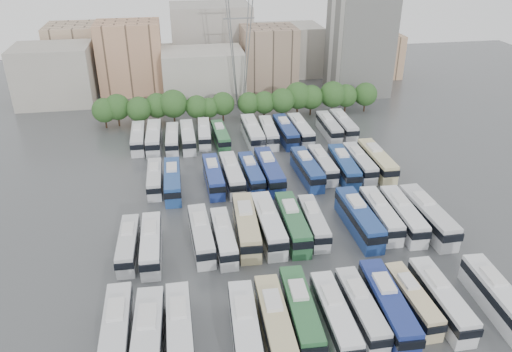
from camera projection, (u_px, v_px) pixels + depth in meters
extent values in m
plane|color=#424447|center=(273.00, 216.00, 76.73)|extent=(220.00, 220.00, 0.00)
cylinder|color=black|center=(106.00, 123.00, 108.77)|extent=(0.36, 0.36, 2.20)
sphere|color=#234C1E|center=(104.00, 110.00, 107.40)|extent=(5.29, 5.29, 5.29)
cylinder|color=black|center=(119.00, 121.00, 109.78)|extent=(0.36, 0.36, 2.37)
sphere|color=#234C1E|center=(117.00, 107.00, 108.31)|extent=(5.70, 5.70, 5.70)
cylinder|color=black|center=(140.00, 122.00, 109.19)|extent=(0.36, 0.36, 2.25)
sphere|color=#234C1E|center=(139.00, 109.00, 107.79)|extent=(5.41, 5.41, 5.41)
cylinder|color=black|center=(158.00, 119.00, 111.15)|extent=(0.36, 0.36, 2.28)
sphere|color=#234C1E|center=(157.00, 105.00, 109.74)|extent=(5.47, 5.47, 5.47)
cylinder|color=black|center=(174.00, 119.00, 110.73)|extent=(0.36, 0.36, 2.57)
sphere|color=#234C1E|center=(173.00, 104.00, 109.13)|extent=(6.18, 6.18, 6.18)
cylinder|color=black|center=(198.00, 119.00, 111.15)|extent=(0.36, 0.36, 2.13)
sphere|color=#234C1E|center=(197.00, 107.00, 109.84)|extent=(5.10, 5.10, 5.10)
cylinder|color=black|center=(209.00, 118.00, 111.86)|extent=(0.36, 0.36, 1.88)
sphere|color=#234C1E|center=(209.00, 108.00, 110.69)|extent=(4.50, 4.50, 4.50)
cylinder|color=black|center=(223.00, 116.00, 112.78)|extent=(0.36, 0.36, 2.18)
sphere|color=#234C1E|center=(223.00, 104.00, 111.43)|extent=(5.23, 5.23, 5.23)
cylinder|color=black|center=(249.00, 115.00, 113.42)|extent=(0.36, 0.36, 2.10)
sphere|color=#234C1E|center=(249.00, 103.00, 112.12)|extent=(5.03, 5.03, 5.03)
cylinder|color=black|center=(264.00, 115.00, 113.80)|extent=(0.36, 0.36, 2.12)
sphere|color=#234C1E|center=(264.00, 102.00, 112.49)|extent=(5.09, 5.09, 5.09)
cylinder|color=black|center=(282.00, 114.00, 113.85)|extent=(0.36, 0.36, 2.33)
sphere|color=#234C1E|center=(282.00, 101.00, 112.41)|extent=(5.60, 5.60, 5.60)
cylinder|color=black|center=(297.00, 110.00, 115.85)|extent=(0.36, 0.36, 2.57)
sphere|color=#234C1E|center=(298.00, 96.00, 114.26)|extent=(6.16, 6.16, 6.16)
cylinder|color=black|center=(310.00, 110.00, 116.10)|extent=(0.36, 0.36, 2.33)
sphere|color=#234C1E|center=(311.00, 97.00, 114.66)|extent=(5.58, 5.58, 5.58)
cylinder|color=black|center=(332.00, 108.00, 116.90)|extent=(0.36, 0.36, 2.53)
sphere|color=#234C1E|center=(333.00, 94.00, 115.33)|extent=(6.06, 6.06, 6.06)
cylinder|color=black|center=(345.00, 108.00, 117.68)|extent=(0.36, 0.36, 2.22)
sphere|color=#234C1E|center=(346.00, 96.00, 116.31)|extent=(5.33, 5.33, 5.33)
cylinder|color=black|center=(364.00, 107.00, 118.31)|extent=(0.36, 0.36, 2.28)
sphere|color=#234C1E|center=(366.00, 94.00, 116.90)|extent=(5.47, 5.47, 5.47)
cube|color=#9E998E|center=(55.00, 75.00, 121.62)|extent=(18.00, 14.00, 14.00)
cube|color=tan|center=(131.00, 58.00, 128.67)|extent=(16.00, 12.00, 18.00)
cube|color=#ADA89E|center=(203.00, 74.00, 125.72)|extent=(20.00, 14.00, 12.00)
cube|color=gray|center=(269.00, 58.00, 132.77)|extent=(14.00, 12.00, 16.00)
cube|color=gray|center=(211.00, 41.00, 142.03)|extent=(22.00, 16.00, 20.00)
cube|color=tan|center=(80.00, 55.00, 135.79)|extent=(16.00, 14.00, 16.00)
cube|color=#A39E93|center=(288.00, 50.00, 144.95)|extent=(18.00, 14.00, 14.00)
cube|color=tan|center=(373.00, 55.00, 143.74)|extent=(14.00, 12.00, 12.00)
cube|color=gray|center=(170.00, 65.00, 137.25)|extent=(12.00, 10.00, 10.00)
cube|color=silver|center=(360.00, 42.00, 126.77)|extent=(14.00, 14.00, 26.00)
cylinder|color=slate|center=(232.00, 39.00, 111.07)|extent=(2.90, 2.91, 33.83)
cylinder|color=slate|center=(230.00, 35.00, 114.58)|extent=(2.90, 2.91, 33.83)
cylinder|color=slate|center=(249.00, 38.00, 111.67)|extent=(2.90, 2.91, 33.83)
cylinder|color=slate|center=(247.00, 35.00, 115.18)|extent=(2.90, 2.91, 33.83)
cube|color=slate|center=(239.00, 18.00, 111.27)|extent=(7.00, 0.30, 0.30)
cube|color=silver|center=(117.00, 334.00, 52.36)|extent=(2.70, 12.56, 3.56)
cube|color=black|center=(116.00, 330.00, 51.92)|extent=(2.82, 12.75, 1.05)
cube|color=silver|center=(116.00, 309.00, 52.82)|extent=(1.79, 3.35, 0.46)
cube|color=silver|center=(148.00, 344.00, 51.06)|extent=(3.39, 13.45, 3.78)
cube|color=black|center=(147.00, 340.00, 50.59)|extent=(3.53, 13.65, 1.11)
cube|color=silver|center=(147.00, 316.00, 51.56)|extent=(2.04, 3.63, 0.49)
cube|color=silver|center=(180.00, 331.00, 52.85)|extent=(2.60, 12.03, 3.41)
cube|color=black|center=(179.00, 328.00, 52.42)|extent=(2.72, 12.21, 1.00)
cube|color=silver|center=(178.00, 308.00, 53.29)|extent=(1.72, 3.21, 0.44)
cube|color=silver|center=(245.00, 331.00, 52.74)|extent=(3.23, 12.55, 3.52)
cube|color=black|center=(245.00, 328.00, 52.30)|extent=(3.36, 12.74, 1.04)
cube|color=silver|center=(244.00, 307.00, 53.21)|extent=(1.92, 3.40, 0.46)
cube|color=#C3B786|center=(275.00, 324.00, 53.66)|extent=(2.91, 12.55, 3.54)
cube|color=black|center=(275.00, 321.00, 53.21)|extent=(3.04, 12.74, 1.04)
cube|color=silver|center=(273.00, 300.00, 54.12)|extent=(1.84, 3.37, 0.46)
cube|color=#2B6437|center=(301.00, 313.00, 55.23)|extent=(3.11, 12.49, 3.51)
cube|color=black|center=(301.00, 309.00, 54.79)|extent=(3.24, 12.68, 1.03)
cube|color=silver|center=(298.00, 290.00, 55.70)|extent=(1.88, 3.37, 0.45)
cube|color=white|center=(334.00, 317.00, 54.77)|extent=(2.65, 11.88, 3.36)
cube|color=black|center=(335.00, 314.00, 54.34)|extent=(2.77, 12.06, 0.99)
cube|color=silver|center=(332.00, 295.00, 55.20)|extent=(1.71, 3.18, 0.43)
cube|color=silver|center=(361.00, 310.00, 55.91)|extent=(2.49, 11.42, 3.23)
cube|color=black|center=(362.00, 306.00, 55.51)|extent=(2.60, 11.60, 0.95)
cube|color=silver|center=(358.00, 289.00, 56.33)|extent=(1.63, 3.05, 0.42)
cube|color=navy|center=(387.00, 306.00, 56.10)|extent=(3.23, 12.89, 3.62)
cube|color=black|center=(389.00, 303.00, 55.65)|extent=(3.36, 13.08, 1.07)
cube|color=silver|center=(384.00, 283.00, 56.58)|extent=(1.95, 3.48, 0.47)
cube|color=beige|center=(412.00, 300.00, 57.47)|extent=(2.60, 10.70, 3.01)
cube|color=black|center=(413.00, 297.00, 57.09)|extent=(2.71, 10.87, 0.89)
cube|color=silver|center=(409.00, 281.00, 57.85)|extent=(1.60, 2.88, 0.39)
cube|color=silver|center=(441.00, 300.00, 57.22)|extent=(2.56, 12.00, 3.40)
cube|color=black|center=(442.00, 296.00, 56.79)|extent=(2.68, 12.18, 1.00)
cube|color=silver|center=(437.00, 278.00, 57.66)|extent=(1.70, 3.20, 0.44)
cube|color=silver|center=(497.00, 299.00, 57.33)|extent=(3.22, 12.57, 3.53)
cube|color=black|center=(499.00, 295.00, 56.88)|extent=(3.35, 12.77, 1.04)
cube|color=silver|center=(494.00, 276.00, 57.79)|extent=(1.92, 3.40, 0.46)
cube|color=silver|center=(128.00, 245.00, 67.20)|extent=(2.66, 10.92, 3.08)
cube|color=black|center=(128.00, 242.00, 66.81)|extent=(2.77, 11.09, 0.90)
cube|color=silver|center=(128.00, 229.00, 67.60)|extent=(1.63, 2.94, 0.40)
cube|color=silver|center=(151.00, 245.00, 67.03)|extent=(2.60, 11.69, 3.30)
cube|color=black|center=(151.00, 242.00, 66.62)|extent=(2.72, 11.86, 0.97)
cube|color=silver|center=(150.00, 227.00, 67.46)|extent=(1.68, 3.13, 0.43)
cube|color=silver|center=(201.00, 236.00, 68.97)|extent=(3.02, 11.86, 3.33)
cube|color=black|center=(201.00, 232.00, 68.55)|extent=(3.14, 12.04, 0.98)
cube|color=silver|center=(199.00, 218.00, 69.39)|extent=(1.80, 3.21, 0.43)
cube|color=silver|center=(224.00, 238.00, 68.62)|extent=(2.68, 11.31, 3.19)
cube|color=black|center=(224.00, 235.00, 68.22)|extent=(2.80, 11.48, 0.94)
cube|color=silver|center=(222.00, 221.00, 69.02)|extent=(1.67, 3.04, 0.41)
cube|color=#C5B788|center=(246.00, 226.00, 70.65)|extent=(3.43, 13.31, 3.74)
cube|color=black|center=(246.00, 223.00, 70.18)|extent=(3.57, 13.51, 1.10)
cube|color=silver|center=(245.00, 208.00, 71.14)|extent=(2.03, 3.60, 0.48)
cube|color=silver|center=(268.00, 225.00, 71.08)|extent=(2.96, 13.06, 3.69)
cube|color=black|center=(269.00, 221.00, 70.62)|extent=(3.09, 13.26, 1.09)
cube|color=silver|center=(266.00, 207.00, 71.55)|extent=(1.90, 3.50, 0.48)
cube|color=#2A643A|center=(292.00, 224.00, 71.41)|extent=(2.87, 12.75, 3.60)
cube|color=black|center=(293.00, 220.00, 70.96)|extent=(3.00, 12.94, 1.06)
cube|color=silver|center=(290.00, 206.00, 71.88)|extent=(1.85, 3.41, 0.47)
cube|color=silver|center=(313.00, 223.00, 72.09)|extent=(2.78, 11.21, 3.15)
cube|color=black|center=(314.00, 220.00, 71.69)|extent=(2.89, 11.38, 0.93)
cube|color=silver|center=(312.00, 207.00, 72.51)|extent=(1.69, 3.02, 0.41)
cube|color=navy|center=(359.00, 219.00, 72.40)|extent=(3.01, 13.20, 3.73)
cube|color=black|center=(360.00, 216.00, 71.93)|extent=(3.15, 13.40, 1.10)
cube|color=silver|center=(356.00, 201.00, 72.88)|extent=(1.92, 3.54, 0.48)
cube|color=silver|center=(380.00, 215.00, 73.62)|extent=(2.87, 12.09, 3.41)
cube|color=black|center=(381.00, 212.00, 73.19)|extent=(2.99, 12.27, 1.00)
cube|color=silver|center=(378.00, 199.00, 74.06)|extent=(1.79, 3.25, 0.44)
cube|color=silver|center=(403.00, 216.00, 73.40)|extent=(3.07, 12.56, 3.54)
cube|color=black|center=(404.00, 212.00, 72.95)|extent=(3.20, 12.75, 1.04)
cube|color=silver|center=(400.00, 199.00, 73.86)|extent=(1.88, 3.38, 0.46)
cube|color=silver|center=(427.00, 217.00, 72.96)|extent=(3.14, 13.47, 3.80)
cube|color=black|center=(429.00, 213.00, 72.48)|extent=(3.28, 13.68, 1.12)
cube|color=silver|center=(424.00, 198.00, 73.44)|extent=(1.98, 3.62, 0.49)
cube|color=silver|center=(155.00, 179.00, 84.38)|extent=(2.37, 10.71, 3.03)
cube|color=black|center=(154.00, 176.00, 84.00)|extent=(2.48, 10.87, 0.89)
cube|color=silver|center=(154.00, 167.00, 84.77)|extent=(1.54, 2.86, 0.39)
cube|color=navy|center=(173.00, 181.00, 83.19)|extent=(2.71, 12.13, 3.43)
cube|color=black|center=(172.00, 178.00, 82.76)|extent=(2.84, 12.31, 1.01)
cube|color=silver|center=(172.00, 167.00, 83.64)|extent=(1.75, 3.25, 0.44)
cube|color=navy|center=(213.00, 177.00, 84.80)|extent=(2.79, 11.94, 3.37)
cube|color=black|center=(213.00, 174.00, 84.38)|extent=(2.91, 12.12, 0.99)
cube|color=silver|center=(212.00, 163.00, 85.24)|extent=(1.75, 3.21, 0.44)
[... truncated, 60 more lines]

